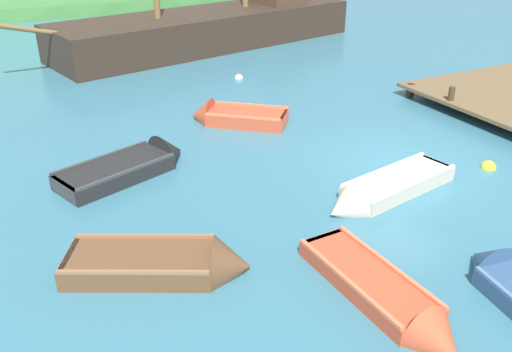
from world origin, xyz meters
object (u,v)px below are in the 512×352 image
at_px(sailing_ship, 212,33).
at_px(buoy_white, 239,78).
at_px(rowboat_portside, 232,118).
at_px(rowboat_near_dock, 383,192).
at_px(buoy_yellow, 488,168).
at_px(rowboat_outer_left, 171,266).
at_px(rowboat_outer_right, 388,301).
at_px(rowboat_far, 135,167).

distance_m(sailing_ship, buoy_white, 5.93).
relative_size(rowboat_portside, rowboat_near_dock, 0.79).
relative_size(rowboat_portside, buoy_yellow, 7.74).
height_order(rowboat_outer_left, rowboat_portside, same).
height_order(rowboat_outer_left, buoy_yellow, rowboat_outer_left).
bearing_deg(buoy_white, rowboat_near_dock, -96.76).
height_order(rowboat_outer_left, rowboat_near_dock, rowboat_outer_left).
height_order(sailing_ship, buoy_white, sailing_ship).
distance_m(rowboat_near_dock, buoy_yellow, 3.47).
height_order(rowboat_outer_right, rowboat_far, rowboat_far).
height_order(rowboat_outer_right, rowboat_portside, rowboat_portside).
bearing_deg(rowboat_outer_right, rowboat_far, -163.14).
xyz_separation_m(rowboat_near_dock, buoy_white, (1.23, 10.40, -0.12)).
distance_m(rowboat_outer_right, rowboat_near_dock, 3.92).
relative_size(sailing_ship, rowboat_outer_right, 5.00).
relative_size(sailing_ship, buoy_yellow, 45.02).
distance_m(sailing_ship, buoy_yellow, 16.24).
height_order(sailing_ship, rowboat_outer_right, sailing_ship).
bearing_deg(rowboat_near_dock, rowboat_outer_right, 42.03).
bearing_deg(sailing_ship, rowboat_near_dock, 69.14).
relative_size(rowboat_near_dock, buoy_yellow, 9.79).
xyz_separation_m(rowboat_outer_right, rowboat_far, (-2.40, 7.08, 0.04)).
xyz_separation_m(sailing_ship, buoy_yellow, (0.94, -16.20, -0.59)).
bearing_deg(rowboat_near_dock, rowboat_outer_left, -4.72).
bearing_deg(buoy_yellow, sailing_ship, 93.31).
relative_size(rowboat_far, buoy_yellow, 9.32).
relative_size(rowboat_outer_right, rowboat_outer_left, 1.00).
bearing_deg(rowboat_outer_left, rowboat_outer_right, -13.43).
bearing_deg(rowboat_portside, rowboat_outer_right, 122.26).
bearing_deg(rowboat_far, rowboat_outer_left, -116.44).
xyz_separation_m(rowboat_far, buoy_white, (6.04, 6.42, -0.14)).
bearing_deg(buoy_white, rowboat_outer_right, -105.11).
relative_size(rowboat_outer_right, rowboat_portside, 1.16).
distance_m(rowboat_far, buoy_white, 8.82).
relative_size(sailing_ship, rowboat_far, 4.83).
xyz_separation_m(rowboat_portside, buoy_white, (2.32, 4.35, -0.14)).
distance_m(rowboat_outer_left, rowboat_far, 4.52).
distance_m(rowboat_outer_left, rowboat_portside, 7.85).
height_order(rowboat_outer_right, buoy_white, rowboat_outer_right).
height_order(rowboat_outer_right, buoy_yellow, rowboat_outer_right).
bearing_deg(rowboat_outer_right, rowboat_near_dock, 140.20).
distance_m(rowboat_outer_right, buoy_yellow, 6.63).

